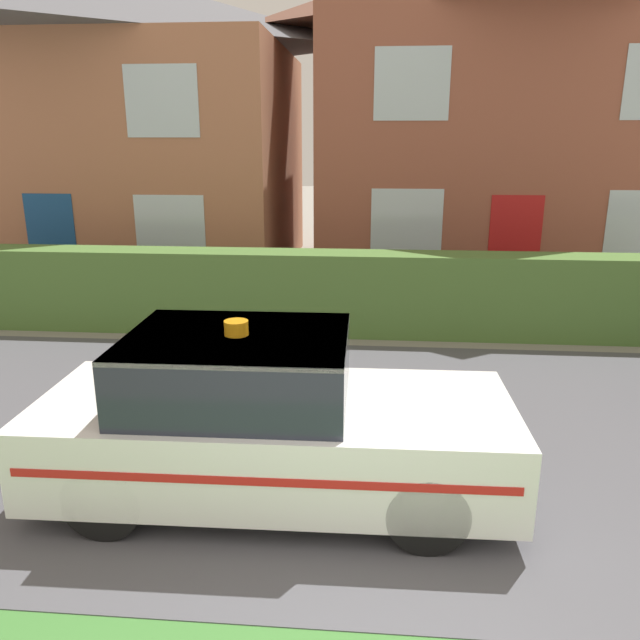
# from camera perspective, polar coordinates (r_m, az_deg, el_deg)

# --- Properties ---
(road_strip) EXTENTS (28.00, 5.94, 0.01)m
(road_strip) POSITION_cam_1_polar(r_m,az_deg,el_deg) (7.11, 3.66, -10.08)
(road_strip) COLOR #4C4C51
(road_strip) RESTS_ON ground
(garden_hedge) EXTENTS (13.38, 0.73, 1.37)m
(garden_hedge) POSITION_cam_1_polar(r_m,az_deg,el_deg) (10.37, 0.11, 2.51)
(garden_hedge) COLOR #4C7233
(garden_hedge) RESTS_ON ground
(police_car) EXTENTS (4.22, 1.75, 1.65)m
(police_car) POSITION_cam_1_polar(r_m,az_deg,el_deg) (5.67, -4.93, -9.22)
(police_car) COLOR black
(police_car) RESTS_ON road_strip
(house_left) EXTENTS (8.74, 7.02, 6.84)m
(house_left) POSITION_cam_1_polar(r_m,az_deg,el_deg) (16.57, -18.18, 16.69)
(house_left) COLOR #A86B4C
(house_left) RESTS_ON ground
(house_right) EXTENTS (8.59, 5.73, 7.35)m
(house_right) POSITION_cam_1_polar(r_m,az_deg,el_deg) (15.44, 16.52, 17.87)
(house_right) COLOR #93513D
(house_right) RESTS_ON ground
(wheelie_bin) EXTENTS (0.81, 0.86, 1.11)m
(wheelie_bin) POSITION_cam_1_polar(r_m,az_deg,el_deg) (11.46, 16.43, 2.53)
(wheelie_bin) COLOR #474C8C
(wheelie_bin) RESTS_ON ground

